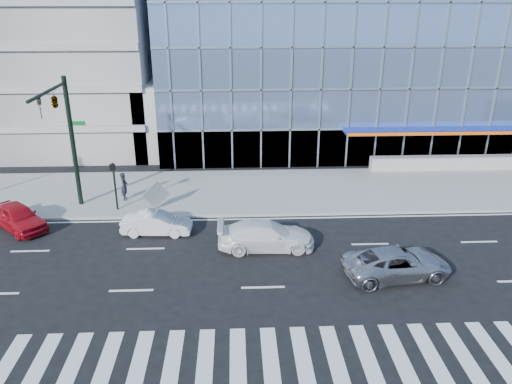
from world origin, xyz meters
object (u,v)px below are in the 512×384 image
silver_suv (397,264)px  white_sedan (157,223)px  red_sedan (18,217)px  white_suv (266,235)px  tilted_panel (156,195)px  ped_signal_post (114,179)px  traffic_signal (60,115)px  pedestrian (124,186)px

silver_suv → white_sedan: 13.05m
white_sedan → red_sedan: bearing=86.1°
white_suv → tilted_panel: size_ratio=3.90×
ped_signal_post → red_sedan: bearing=-157.2°
traffic_signal → white_sedan: (5.37, -2.77, -5.53)m
ped_signal_post → tilted_panel: bearing=1.3°
pedestrian → tilted_panel: pedestrian is taller
silver_suv → red_sedan: 20.91m
traffic_signal → tilted_panel: bearing=5.0°
silver_suv → white_suv: white_suv is taller
white_sedan → pedestrian: (-2.70, 4.79, 0.43)m
silver_suv → tilted_panel: (-12.44, 8.33, 0.35)m
white_suv → ped_signal_post: bearing=59.8°
white_suv → tilted_panel: tilted_panel is taller
white_sedan → tilted_panel: bearing=11.1°
tilted_panel → ped_signal_post: bearing=151.2°
ped_signal_post → pedestrian: size_ratio=1.65×
silver_suv → tilted_panel: 14.98m
silver_suv → traffic_signal: bearing=58.2°
red_sedan → pedestrian: 6.52m
red_sedan → silver_suv: bearing=-64.7°
white_suv → pedestrian: size_ratio=2.78×
silver_suv → white_sedan: (-12.00, 5.13, -0.07)m
white_suv → silver_suv: bearing=-117.9°
red_sedan → pedestrian: bearing=-12.0°
ped_signal_post → tilted_panel: (2.43, 0.06, -1.08)m
traffic_signal → red_sedan: bearing=-145.9°
silver_suv → red_sedan: bearing=65.6°
white_suv → pedestrian: 11.03m
traffic_signal → ped_signal_post: (2.50, 0.37, -4.02)m
ped_signal_post → red_sedan: size_ratio=0.70×
pedestrian → traffic_signal: bearing=122.2°
white_sedan → red_sedan: size_ratio=0.90×
traffic_signal → pedestrian: bearing=37.1°
red_sedan → tilted_panel: size_ratio=3.31×
white_suv → tilted_panel: bearing=51.0°
traffic_signal → pedestrian: traffic_signal is taller
red_sedan → tilted_panel: bearing=-31.4°
traffic_signal → silver_suv: (17.37, -7.90, -5.46)m
white_suv → red_sedan: bearing=77.8°
traffic_signal → pedestrian: 6.11m
white_suv → traffic_signal: bearing=67.2°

